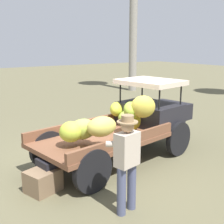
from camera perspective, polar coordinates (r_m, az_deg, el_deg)
name	(u,v)px	position (r m, az deg, el deg)	size (l,w,h in m)	color
ground_plane	(98,163)	(7.12, -2.66, -9.84)	(60.00, 60.00, 0.00)	brown
truck	(130,122)	(7.22, 3.60, -1.91)	(4.61, 2.29, 1.87)	black
farmer	(127,158)	(4.84, 2.86, -8.93)	(0.52, 0.49, 1.68)	#484E6B
wooden_crate	(43,181)	(5.93, -13.24, -12.85)	(0.60, 0.50, 0.43)	#7C6247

